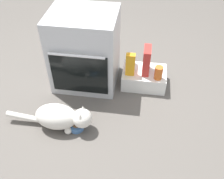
% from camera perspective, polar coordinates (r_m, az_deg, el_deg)
% --- Properties ---
extents(ground, '(8.00, 8.00, 0.00)m').
position_cam_1_polar(ground, '(2.56, -5.34, -3.15)').
color(ground, '#56514C').
extents(oven, '(0.64, 0.58, 0.78)m').
position_cam_1_polar(oven, '(2.59, -6.03, 8.71)').
color(oven, '#B7BABF').
rests_on(oven, ground).
extents(pantry_cabinet, '(0.45, 0.32, 0.17)m').
position_cam_1_polar(pantry_cabinet, '(2.73, 7.09, 2.63)').
color(pantry_cabinet, white).
rests_on(pantry_cabinet, ground).
extents(food_bowl, '(0.14, 0.14, 0.08)m').
position_cam_1_polar(food_bowl, '(2.34, -7.91, -8.06)').
color(food_bowl, '#4C7AB7').
rests_on(food_bowl, ground).
extents(cat, '(0.79, 0.23, 0.25)m').
position_cam_1_polar(cat, '(2.30, -11.24, -5.99)').
color(cat, silver).
rests_on(cat, ground).
extents(cereal_box, '(0.07, 0.18, 0.28)m').
position_cam_1_polar(cereal_box, '(2.59, 7.68, 6.40)').
color(cereal_box, '#B72D28').
rests_on(cereal_box, pantry_cabinet).
extents(sauce_jar, '(0.08, 0.08, 0.14)m').
position_cam_1_polar(sauce_jar, '(2.56, 10.28, 3.65)').
color(sauce_jar, '#D16023').
rests_on(sauce_jar, pantry_cabinet).
extents(juice_carton, '(0.09, 0.06, 0.24)m').
position_cam_1_polar(juice_carton, '(2.55, 4.08, 5.56)').
color(juice_carton, orange).
rests_on(juice_carton, pantry_cabinet).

